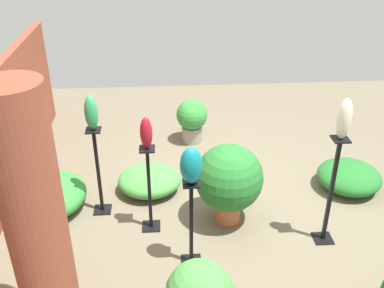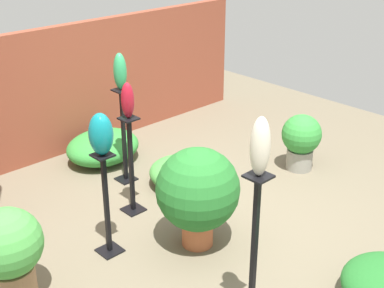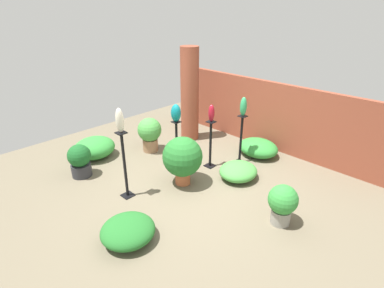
% 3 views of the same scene
% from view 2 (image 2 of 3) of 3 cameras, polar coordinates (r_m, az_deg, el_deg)
% --- Properties ---
extents(ground_plane, '(8.00, 8.00, 0.00)m').
position_cam_2_polar(ground_plane, '(5.14, 1.11, -9.20)').
color(ground_plane, '#6B604C').
extents(brick_wall_back, '(5.60, 0.12, 1.56)m').
position_cam_2_polar(brick_wall_back, '(6.59, -13.95, 5.43)').
color(brick_wall_back, brown).
rests_on(brick_wall_back, ground).
extents(pedestal_jade, '(0.20, 0.20, 1.07)m').
position_cam_2_polar(pedestal_jade, '(5.85, -7.26, 0.40)').
color(pedestal_jade, black).
rests_on(pedestal_jade, ground).
extents(pedestal_ivory, '(0.20, 0.20, 1.23)m').
position_cam_2_polar(pedestal_ivory, '(3.86, 6.59, -12.07)').
color(pedestal_ivory, black).
rests_on(pedestal_ivory, ground).
extents(pedestal_ruby, '(0.20, 0.20, 1.01)m').
position_cam_2_polar(pedestal_ruby, '(5.26, -6.49, -2.78)').
color(pedestal_ruby, black).
rests_on(pedestal_ruby, ground).
extents(pedestal_teal, '(0.20, 0.20, 0.96)m').
position_cam_2_polar(pedestal_teal, '(4.69, -9.08, -6.90)').
color(pedestal_teal, black).
rests_on(pedestal_teal, ground).
extents(art_vase_jade, '(0.14, 0.14, 0.39)m').
position_cam_2_polar(art_vase_jade, '(5.58, -7.68, 7.69)').
color(art_vase_jade, '#2D9356').
rests_on(art_vase_jade, pedestal_jade).
extents(art_vase_ivory, '(0.13, 0.14, 0.41)m').
position_cam_2_polar(art_vase_ivory, '(3.42, 7.29, -0.27)').
color(art_vase_ivory, beige).
rests_on(art_vase_ivory, pedestal_ivory).
extents(art_vase_ruby, '(0.12, 0.13, 0.35)m').
position_cam_2_polar(art_vase_ruby, '(4.97, -6.88, 4.64)').
color(art_vase_ruby, maroon).
rests_on(art_vase_ruby, pedestal_ruby).
extents(art_vase_teal, '(0.20, 0.20, 0.36)m').
position_cam_2_polar(art_vase_teal, '(4.37, -9.69, 1.05)').
color(art_vase_teal, '#0F727A').
rests_on(art_vase_teal, pedestal_teal).
extents(potted_plant_near_pillar, '(0.74, 0.74, 0.94)m').
position_cam_2_polar(potted_plant_near_pillar, '(4.68, 0.61, -5.06)').
color(potted_plant_near_pillar, '#B25B38').
rests_on(potted_plant_near_pillar, ground).
extents(potted_plant_walkway_edge, '(0.46, 0.46, 0.66)m').
position_cam_2_polar(potted_plant_walkway_edge, '(6.23, 11.57, 0.54)').
color(potted_plant_walkway_edge, gray).
rests_on(potted_plant_walkway_edge, ground).
extents(potted_plant_front_right, '(0.54, 0.54, 0.80)m').
position_cam_2_polar(potted_plant_front_right, '(4.33, -19.01, -10.68)').
color(potted_plant_front_right, '#936B4C').
rests_on(potted_plant_front_right, ground).
extents(foliage_bed_center, '(0.71, 0.78, 0.31)m').
position_cam_2_polar(foliage_bed_center, '(5.82, -0.94, -3.16)').
color(foliage_bed_center, '#479942').
rests_on(foliage_bed_center, ground).
extents(foliage_bed_rear, '(0.90, 0.76, 0.37)m').
position_cam_2_polar(foliage_bed_rear, '(6.45, -9.47, -0.30)').
color(foliage_bed_rear, '#338C38').
rests_on(foliage_bed_rear, ground).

